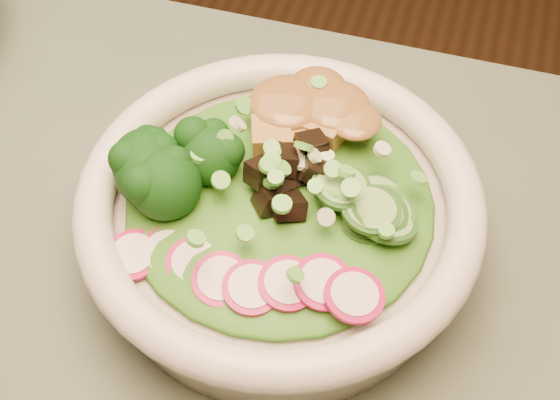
% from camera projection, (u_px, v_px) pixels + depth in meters
% --- Properties ---
extents(salad_bowl, '(0.26, 0.26, 0.07)m').
position_uv_depth(salad_bowl, '(280.00, 218.00, 0.50)').
color(salad_bowl, silver).
rests_on(salad_bowl, dining_table).
extents(lettuce_bed, '(0.19, 0.19, 0.02)m').
position_uv_depth(lettuce_bed, '(280.00, 199.00, 0.48)').
color(lettuce_bed, '#225512').
rests_on(lettuce_bed, salad_bowl).
extents(broccoli_florets, '(0.08, 0.07, 0.04)m').
position_uv_depth(broccoli_florets, '(187.00, 167.00, 0.48)').
color(broccoli_florets, black).
rests_on(broccoli_florets, salad_bowl).
extents(radish_slices, '(0.11, 0.05, 0.02)m').
position_uv_depth(radish_slices, '(255.00, 281.00, 0.44)').
color(radish_slices, '#9E0C44').
rests_on(radish_slices, salad_bowl).
extents(cucumber_slices, '(0.07, 0.07, 0.03)m').
position_uv_depth(cucumber_slices, '(379.00, 211.00, 0.46)').
color(cucumber_slices, '#81B263').
rests_on(cucumber_slices, salad_bowl).
extents(mushroom_heap, '(0.07, 0.07, 0.04)m').
position_uv_depth(mushroom_heap, '(285.00, 172.00, 0.48)').
color(mushroom_heap, black).
rests_on(mushroom_heap, salad_bowl).
extents(tofu_cubes, '(0.09, 0.07, 0.03)m').
position_uv_depth(tofu_cubes, '(307.00, 119.00, 0.51)').
color(tofu_cubes, olive).
rests_on(tofu_cubes, salad_bowl).
extents(peanut_sauce, '(0.07, 0.05, 0.02)m').
position_uv_depth(peanut_sauce, '(307.00, 106.00, 0.50)').
color(peanut_sauce, brown).
rests_on(peanut_sauce, tofu_cubes).
extents(scallion_garnish, '(0.18, 0.18, 0.02)m').
position_uv_depth(scallion_garnish, '(280.00, 176.00, 0.46)').
color(scallion_garnish, '#5BB740').
rests_on(scallion_garnish, salad_bowl).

